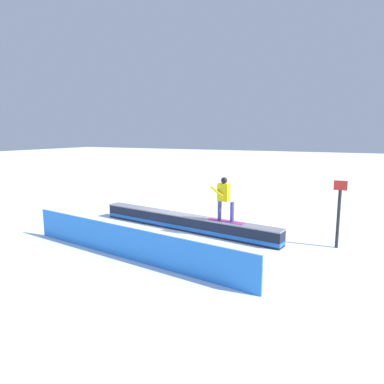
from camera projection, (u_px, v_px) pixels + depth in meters
The scene contains 5 objects.
ground_plane at pixel (185, 230), 13.41m from camera, with size 120.00×120.00×0.00m, color white.
grind_box at pixel (185, 223), 13.37m from camera, with size 7.71×1.72×0.58m.
snowboarder at pixel (224, 197), 12.21m from camera, with size 1.43×0.48×1.55m.
safety_fence at pixel (128, 243), 10.22m from camera, with size 8.34×0.06×0.95m, color #2C7FE8.
trail_marker at pixel (339, 212), 11.13m from camera, with size 0.40×0.10×2.16m.
Camera 1 is at (-6.04, 11.51, 3.62)m, focal length 33.13 mm.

